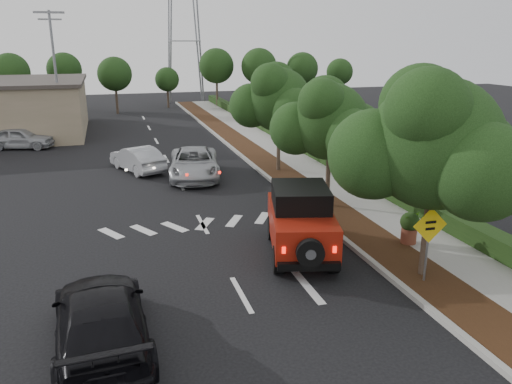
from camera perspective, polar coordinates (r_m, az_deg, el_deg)
name	(u,v)px	position (r m, az deg, el deg)	size (l,w,h in m)	color
ground	(241,295)	(14.61, -1.68, -11.64)	(120.00, 120.00, 0.00)	black
curb	(267,176)	(26.56, 1.22, 1.81)	(0.20, 70.00, 0.15)	#9E9B93
planting_strip	(284,175)	(26.88, 3.25, 1.93)	(1.80, 70.00, 0.12)	black
sidewalk	(317,173)	(27.56, 6.97, 2.21)	(2.00, 70.00, 0.12)	gray
hedge	(340,165)	(28.06, 9.63, 3.08)	(0.80, 70.00, 0.80)	black
transmission_tower	(187,102)	(61.52, -7.94, 10.19)	(7.00, 4.00, 28.00)	slate
street_tree_near	(421,277)	(16.40, 18.32, -9.20)	(3.80, 3.80, 5.92)	black
street_tree_mid	(327,207)	(22.02, 8.08, -1.76)	(3.20, 3.20, 5.32)	black
street_tree_far	(278,172)	(27.80, 2.55, 2.32)	(3.40, 3.40, 5.62)	black
light_pole_a	(63,141)	(39.18, -21.15, 5.47)	(2.00, 0.22, 9.00)	slate
light_pole_b	(61,118)	(51.07, -21.39, 7.86)	(2.00, 0.22, 9.00)	slate
red_jeep	(300,220)	(16.98, 5.08, -3.17)	(2.96, 4.72, 2.31)	black
silver_suv_ahead	(194,163)	(26.69, -7.08, 3.27)	(2.52, 5.47, 1.52)	#A5A7AD
black_suv_oncoming	(101,320)	(12.51, -17.30, -13.75)	(2.12, 5.21, 1.51)	black
silver_sedan_oncoming	(137,159)	(28.58, -13.41, 3.72)	(1.48, 4.24, 1.40)	#AEB0B6
parked_suv	(20,138)	(37.29, -25.34, 5.60)	(1.72, 4.27, 1.46)	#A7AAAF
speed_hump_sign	(429,234)	(15.35, 19.16, -4.61)	(1.08, 0.10, 2.30)	slate
terracotta_planter	(410,225)	(18.34, 17.16, -3.57)	(0.68, 0.68, 1.19)	brown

